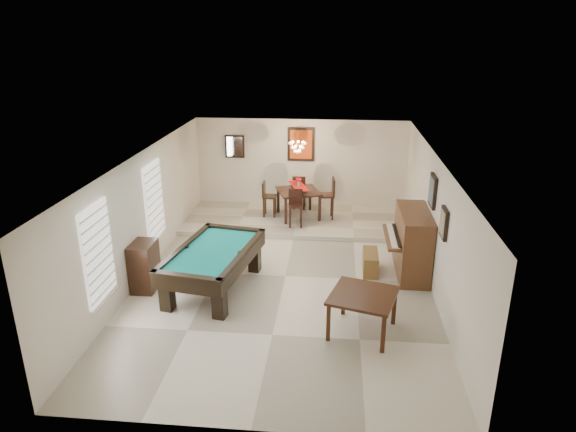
% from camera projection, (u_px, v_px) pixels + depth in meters
% --- Properties ---
extents(ground_plane, '(6.00, 9.00, 0.02)m').
position_uv_depth(ground_plane, '(285.00, 276.00, 10.96)').
color(ground_plane, beige).
extents(wall_back, '(6.00, 0.04, 2.60)m').
position_uv_depth(wall_back, '(301.00, 165.00, 14.72)').
color(wall_back, silver).
rests_on(wall_back, ground_plane).
extents(wall_front, '(6.00, 0.04, 2.60)m').
position_uv_depth(wall_front, '(249.00, 346.00, 6.30)').
color(wall_front, silver).
rests_on(wall_front, ground_plane).
extents(wall_left, '(0.04, 9.00, 2.60)m').
position_uv_depth(wall_left, '(143.00, 214.00, 10.78)').
color(wall_left, silver).
rests_on(wall_left, ground_plane).
extents(wall_right, '(0.04, 9.00, 2.60)m').
position_uv_depth(wall_right, '(434.00, 224.00, 10.24)').
color(wall_right, silver).
rests_on(wall_right, ground_plane).
extents(ceiling, '(6.00, 9.00, 0.04)m').
position_uv_depth(ceiling, '(285.00, 157.00, 10.06)').
color(ceiling, white).
rests_on(ceiling, wall_back).
extents(dining_step, '(6.00, 2.50, 0.12)m').
position_uv_depth(dining_step, '(297.00, 220.00, 13.98)').
color(dining_step, beige).
rests_on(dining_step, ground_plane).
extents(window_left_front, '(0.06, 1.00, 1.70)m').
position_uv_depth(window_left_front, '(98.00, 253.00, 8.68)').
color(window_left_front, white).
rests_on(window_left_front, wall_left).
extents(window_left_rear, '(0.06, 1.00, 1.70)m').
position_uv_depth(window_left_rear, '(154.00, 201.00, 11.30)').
color(window_left_rear, white).
rests_on(window_left_rear, wall_left).
extents(pool_table, '(1.77, 2.71, 0.84)m').
position_uv_depth(pool_table, '(214.00, 270.00, 10.29)').
color(pool_table, black).
rests_on(pool_table, ground_plane).
extents(square_table, '(1.32, 1.32, 0.74)m').
position_uv_depth(square_table, '(362.00, 313.00, 8.83)').
color(square_table, black).
rests_on(square_table, ground_plane).
extents(upright_piano, '(0.93, 1.67, 1.39)m').
position_uv_depth(upright_piano, '(405.00, 243.00, 10.91)').
color(upright_piano, brown).
rests_on(upright_piano, ground_plane).
extents(piano_bench, '(0.32, 0.81, 0.45)m').
position_uv_depth(piano_bench, '(370.00, 262.00, 11.09)').
color(piano_bench, brown).
rests_on(piano_bench, ground_plane).
extents(apothecary_chest, '(0.44, 0.66, 1.00)m').
position_uv_depth(apothecary_chest, '(144.00, 266.00, 10.27)').
color(apothecary_chest, black).
rests_on(apothecary_chest, ground_plane).
extents(dining_table, '(1.34, 1.34, 0.88)m').
position_uv_depth(dining_table, '(298.00, 201.00, 13.92)').
color(dining_table, black).
rests_on(dining_table, dining_step).
extents(flower_vase, '(0.16, 0.16, 0.25)m').
position_uv_depth(flower_vase, '(299.00, 182.00, 13.73)').
color(flower_vase, red).
rests_on(flower_vase, dining_table).
extents(dining_chair_south, '(0.39, 0.39, 0.96)m').
position_uv_depth(dining_chair_south, '(296.00, 208.00, 13.25)').
color(dining_chair_south, black).
rests_on(dining_chair_south, dining_step).
extents(dining_chair_north, '(0.37, 0.37, 0.98)m').
position_uv_depth(dining_chair_north, '(299.00, 192.00, 14.58)').
color(dining_chair_north, black).
rests_on(dining_chair_north, dining_step).
extents(dining_chair_west, '(0.36, 0.36, 0.95)m').
position_uv_depth(dining_chair_west, '(270.00, 199.00, 13.99)').
color(dining_chair_west, black).
rests_on(dining_chair_west, dining_step).
extents(dining_chair_east, '(0.46, 0.46, 1.12)m').
position_uv_depth(dining_chair_east, '(326.00, 198.00, 13.79)').
color(dining_chair_east, black).
rests_on(dining_chair_east, dining_step).
extents(chandelier, '(0.44, 0.44, 0.60)m').
position_uv_depth(chandelier, '(298.00, 143.00, 13.19)').
color(chandelier, '#FFE5B2').
rests_on(chandelier, ceiling).
extents(back_painting, '(0.75, 0.06, 0.95)m').
position_uv_depth(back_painting, '(301.00, 144.00, 14.47)').
color(back_painting, '#D84C14').
rests_on(back_painting, wall_back).
extents(back_mirror, '(0.55, 0.06, 0.65)m').
position_uv_depth(back_mirror, '(235.00, 146.00, 14.68)').
color(back_mirror, white).
rests_on(back_mirror, wall_back).
extents(right_picture_upper, '(0.06, 0.55, 0.65)m').
position_uv_depth(right_picture_upper, '(433.00, 191.00, 10.32)').
color(right_picture_upper, slate).
rests_on(right_picture_upper, wall_right).
extents(right_picture_lower, '(0.06, 0.45, 0.55)m').
position_uv_depth(right_picture_lower, '(444.00, 223.00, 9.17)').
color(right_picture_lower, gray).
rests_on(right_picture_lower, wall_right).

